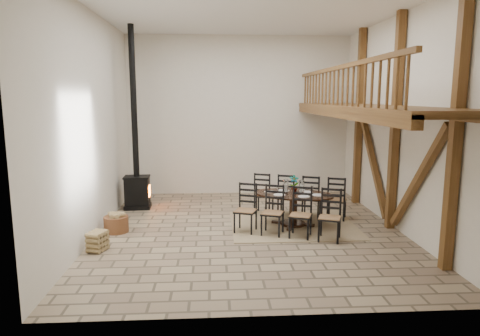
{
  "coord_description": "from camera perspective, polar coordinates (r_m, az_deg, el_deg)",
  "views": [
    {
      "loc": [
        -0.82,
        -9.66,
        3.11
      ],
      "look_at": [
        -0.2,
        0.4,
        1.42
      ],
      "focal_mm": 32.0,
      "sensor_mm": 36.0,
      "label": 1
    }
  ],
  "objects": [
    {
      "name": "log_stack",
      "position": [
        9.27,
        -18.46,
        -9.24
      ],
      "size": [
        0.42,
        0.49,
        0.41
      ],
      "rotation": [
        0.0,
        0.0,
        -0.35
      ],
      "color": "tan",
      "rests_on": "ground"
    },
    {
      "name": "room_shell",
      "position": [
        9.87,
        8.3,
        8.86
      ],
      "size": [
        7.02,
        8.02,
        5.01
      ],
      "color": "silver",
      "rests_on": "ground"
    },
    {
      "name": "wood_stove",
      "position": [
        12.22,
        -13.64,
        -0.17
      ],
      "size": [
        0.73,
        0.57,
        5.0
      ],
      "rotation": [
        0.0,
        0.0,
        0.04
      ],
      "color": "black",
      "rests_on": "ground"
    },
    {
      "name": "ground",
      "position": [
        10.18,
        1.25,
        -8.28
      ],
      "size": [
        8.0,
        8.0,
        0.0
      ],
      "primitive_type": "plane",
      "color": "#9C8768",
      "rests_on": "ground"
    },
    {
      "name": "dining_table",
      "position": [
        10.51,
        7.11,
        -5.52
      ],
      "size": [
        3.0,
        2.86,
        1.24
      ],
      "rotation": [
        0.0,
        0.0,
        -0.37
      ],
      "color": "black",
      "rests_on": "ground"
    },
    {
      "name": "log_basket",
      "position": [
        10.41,
        -16.18,
        -7.1
      ],
      "size": [
        0.56,
        0.56,
        0.46
      ],
      "rotation": [
        0.0,
        0.0,
        0.36
      ],
      "color": "brown",
      "rests_on": "ground"
    },
    {
      "name": "rug",
      "position": [
        10.62,
        7.07,
        -7.54
      ],
      "size": [
        3.0,
        2.5,
        0.02
      ],
      "primitive_type": "cube",
      "color": "tan",
      "rests_on": "ground"
    }
  ]
}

